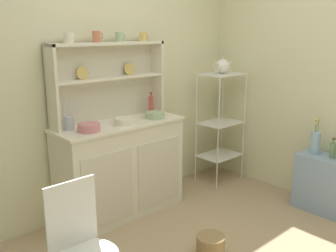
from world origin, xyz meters
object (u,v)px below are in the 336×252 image
Objects in this scene: bowl_mixing_large at (89,127)px; utensil_jar at (69,123)px; side_shelf_blue at (324,184)px; floor_basket at (211,246)px; hutch_cabinet at (121,168)px; oil_bottle at (333,150)px; jam_bottle at (151,105)px; flower_vase at (315,141)px; cup_cream_0 at (69,38)px; wire_chair at (80,242)px; hutch_shelf_unit at (107,75)px; porcelain_teapot at (222,66)px; bakers_rack at (221,117)px.

bowl_mixing_large is 0.73× the size of utensil_jar.
floor_basket is (-1.34, 0.20, -0.18)m from side_shelf_blue.
oil_bottle is at bearing -41.61° from hutch_cabinet.
jam_bottle is 1.57m from flower_vase.
utensil_jar reaches higher than bowl_mixing_large.
cup_cream_0 is at bearing 96.02° from bowl_mixing_large.
hutch_shelf_unit is at bearing 37.22° from wire_chair.
wire_chair is 2.50m from porcelain_teapot.
wire_chair is at bearing 173.89° from side_shelf_blue.
oil_bottle is (1.42, -1.43, -0.66)m from hutch_shelf_unit.
cup_cream_0 is (-1.79, 1.34, 1.32)m from side_shelf_blue.
utensil_jar reaches higher than floor_basket.
porcelain_teapot is (1.63, -0.20, -0.31)m from cup_cream_0.
bakers_rack is 12.89× the size of cup_cream_0.
cup_cream_0 is at bearing 161.46° from hutch_cabinet.
wire_chair is 2.48× the size of flower_vase.
wire_chair is (-0.95, -1.12, -0.74)m from hutch_shelf_unit.
hutch_cabinet is 0.83m from hutch_shelf_unit.
porcelain_teapot is (-0.00, -0.00, 0.54)m from bakers_rack.
hutch_cabinet is at bearing 12.03° from bowl_mixing_large.
bowl_mixing_large is at bearing -167.97° from hutch_cabinet.
flower_vase is at bearing -50.13° from jam_bottle.
wire_chair is (-2.22, -0.88, -0.21)m from bakers_rack.
hutch_shelf_unit is 1.67m from floor_basket.
utensil_jar is 1.32× the size of oil_bottle.
hutch_cabinet is 1.38× the size of wire_chair.
flower_vase is at bearing 89.85° from oil_bottle.
cup_cream_0 is at bearing 143.19° from side_shelf_blue.
wire_chair is (-2.37, 0.25, 0.25)m from side_shelf_blue.
floor_basket is at bearing -64.78° from utensil_jar.
cup_cream_0 is at bearing 48.99° from wire_chair.
floor_basket is 1.92m from porcelain_teapot.
utensil_jar is at bearing 174.65° from porcelain_teapot.
hutch_shelf_unit is 2.12m from oil_bottle.
bowl_mixing_large is 0.80m from jam_bottle.
jam_bottle is at bearing 24.47° from wire_chair.
flower_vase reaches higher than side_shelf_blue.
cup_cream_0 is at bearing 172.90° from bakers_rack.
jam_bottle is 1.70m from oil_bottle.
hutch_cabinet reaches higher than oil_bottle.
bowl_mixing_large reaches higher than wire_chair.
cup_cream_0 is 0.72m from bowl_mixing_large.
side_shelf_blue is at bearing -40.51° from hutch_cabinet.
side_shelf_blue is 1.54× the size of flower_vase.
porcelain_teapot is (1.27, -0.08, 0.83)m from hutch_cabinet.
porcelain_teapot reaches higher than utensil_jar.
bowl_mixing_large is 0.18m from utensil_jar.
wire_chair is 2.38m from flower_vase.
hutch_shelf_unit is (0.00, 0.16, 0.82)m from hutch_cabinet.
floor_basket is (1.03, -0.06, -0.43)m from wire_chair.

